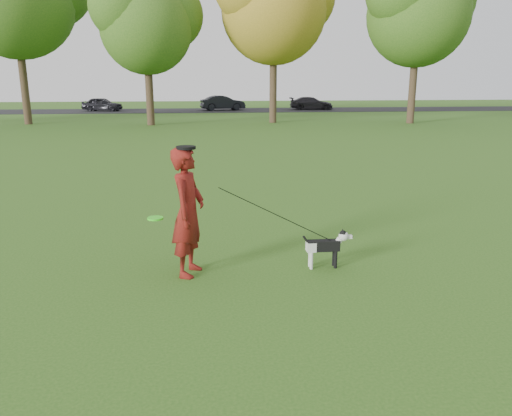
{
  "coord_description": "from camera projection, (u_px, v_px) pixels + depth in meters",
  "views": [
    {
      "loc": [
        -0.82,
        -7.21,
        2.9
      ],
      "look_at": [
        -0.01,
        0.21,
        0.95
      ],
      "focal_mm": 35.0,
      "sensor_mm": 36.0,
      "label": 1
    }
  ],
  "objects": [
    {
      "name": "man",
      "position": [
        188.0,
        212.0,
        7.4
      ],
      "size": [
        0.66,
        0.82,
        1.95
      ],
      "primitive_type": "imported",
      "rotation": [
        0.0,
        0.0,
        1.27
      ],
      "color": "#5D0F0D",
      "rests_on": "ground"
    },
    {
      "name": "ground",
      "position": [
        258.0,
        270.0,
        7.75
      ],
      "size": [
        120.0,
        120.0,
        0.0
      ],
      "primitive_type": "plane",
      "color": "#285116",
      "rests_on": "ground"
    },
    {
      "name": "tree_row",
      "position": [
        188.0,
        3.0,
        30.81
      ],
      "size": [
        51.74,
        8.86,
        12.01
      ],
      "color": "#38281C",
      "rests_on": "ground"
    },
    {
      "name": "car_left",
      "position": [
        102.0,
        104.0,
        45.06
      ],
      "size": [
        3.8,
        2.23,
        1.21
      ],
      "primitive_type": "imported",
      "rotation": [
        0.0,
        0.0,
        1.33
      ],
      "color": "black",
      "rests_on": "road"
    },
    {
      "name": "man_held_items",
      "position": [
        276.0,
        214.0,
        7.54
      ],
      "size": [
        2.84,
        0.41,
        1.54
      ],
      "color": "#37EF1E",
      "rests_on": "ground"
    },
    {
      "name": "road",
      "position": [
        210.0,
        110.0,
        46.23
      ],
      "size": [
        120.0,
        7.0,
        0.02
      ],
      "primitive_type": "cube",
      "color": "black",
      "rests_on": "ground"
    },
    {
      "name": "car_mid",
      "position": [
        223.0,
        103.0,
        46.19
      ],
      "size": [
        4.24,
        2.22,
        1.33
      ],
      "primitive_type": "imported",
      "rotation": [
        0.0,
        0.0,
        1.78
      ],
      "color": "black",
      "rests_on": "road"
    },
    {
      "name": "car_right",
      "position": [
        311.0,
        103.0,
        47.09
      ],
      "size": [
        4.15,
        1.89,
        1.18
      ],
      "primitive_type": "imported",
      "rotation": [
        0.0,
        0.0,
        1.51
      ],
      "color": "black",
      "rests_on": "road"
    },
    {
      "name": "dog",
      "position": [
        327.0,
        245.0,
        7.8
      ],
      "size": [
        0.81,
        0.16,
        0.62
      ],
      "color": "black",
      "rests_on": "ground"
    }
  ]
}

